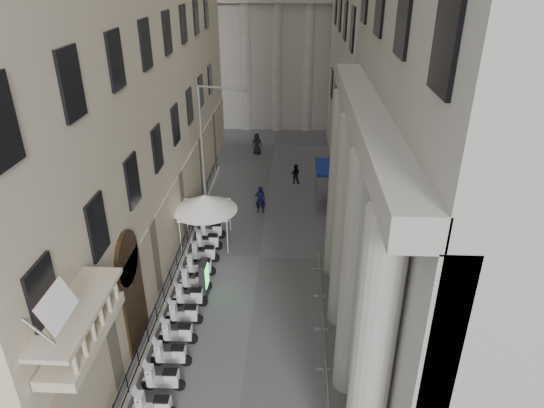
{
  "coord_description": "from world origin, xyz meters",
  "views": [
    {
      "loc": [
        1.92,
        -4.5,
        15.32
      ],
      "look_at": [
        0.83,
        17.1,
        4.5
      ],
      "focal_mm": 32.0,
      "sensor_mm": 36.0,
      "label": 1
    }
  ],
  "objects": [
    {
      "name": "pedestrian_c",
      "position": [
        -1.44,
        36.0,
        0.95
      ],
      "size": [
        0.96,
        0.65,
        1.9
      ],
      "primitive_type": "imported",
      "rotation": [
        0.0,
        0.0,
        3.09
      ],
      "color": "black",
      "rests_on": "ground"
    },
    {
      "name": "pedestrian_b",
      "position": [
        1.99,
        29.81,
        0.77
      ],
      "size": [
        0.85,
        0.72,
        1.54
      ],
      "primitive_type": "imported",
      "rotation": [
        0.0,
        0.0,
        2.95
      ],
      "color": "black",
      "rests_on": "ground"
    },
    {
      "name": "blue_awning",
      "position": [
        4.15,
        26.0,
        0.0
      ],
      "size": [
        1.6,
        3.0,
        3.0
      ],
      "primitive_type": null,
      "color": "navy",
      "rests_on": "ground"
    },
    {
      "name": "iron_fence",
      "position": [
        -4.3,
        18.0,
        0.0
      ],
      "size": [
        0.3,
        28.0,
        1.4
      ],
      "primitive_type": null,
      "color": "black",
      "rests_on": "ground"
    },
    {
      "name": "pedestrian_a",
      "position": [
        -0.35,
        24.8,
        0.97
      ],
      "size": [
        0.74,
        0.52,
        1.94
      ],
      "primitive_type": "imported",
      "rotation": [
        0.0,
        0.0,
        3.22
      ],
      "color": "#0C0D33",
      "rests_on": "ground"
    },
    {
      "name": "street_lamp",
      "position": [
        -3.27,
        22.6,
        5.48
      ],
      "size": [
        2.91,
        0.9,
        9.1
      ],
      "rotation": [
        0.0,
        0.0,
        -0.25
      ],
      "color": "gray",
      "rests_on": "ground"
    },
    {
      "name": "scooter_10",
      "position": [
        -3.08,
        17.19,
        0.0
      ],
      "size": [
        1.41,
        0.6,
        1.5
      ],
      "primitive_type": null,
      "rotation": [
        0.0,
        0.0,
        1.6
      ],
      "color": "silver",
      "rests_on": "ground"
    },
    {
      "name": "scooter_5",
      "position": [
        -3.08,
        10.59,
        0.0
      ],
      "size": [
        1.41,
        0.6,
        1.5
      ],
      "primitive_type": null,
      "rotation": [
        0.0,
        0.0,
        1.6
      ],
      "color": "silver",
      "rests_on": "ground"
    },
    {
      "name": "scooter_6",
      "position": [
        -3.08,
        11.91,
        0.0
      ],
      "size": [
        1.41,
        0.6,
        1.5
      ],
      "primitive_type": null,
      "rotation": [
        0.0,
        0.0,
        1.6
      ],
      "color": "silver",
      "rests_on": "ground"
    },
    {
      "name": "scooter_8",
      "position": [
        -3.08,
        14.55,
        0.0
      ],
      "size": [
        1.41,
        0.6,
        1.5
      ],
      "primitive_type": null,
      "rotation": [
        0.0,
        0.0,
        1.6
      ],
      "color": "silver",
      "rests_on": "ground"
    },
    {
      "name": "security_tent",
      "position": [
        -3.22,
        20.68,
        2.62
      ],
      "size": [
        3.86,
        3.86,
        3.14
      ],
      "color": "silver",
      "rests_on": "ground"
    },
    {
      "name": "scooter_13",
      "position": [
        -3.08,
        21.15,
        0.0
      ],
      "size": [
        1.41,
        0.6,
        1.5
      ],
      "primitive_type": null,
      "rotation": [
        0.0,
        0.0,
        1.6
      ],
      "color": "silver",
      "rests_on": "ground"
    },
    {
      "name": "scooter_11",
      "position": [
        -3.08,
        18.51,
        0.0
      ],
      "size": [
        1.41,
        0.6,
        1.5
      ],
      "primitive_type": null,
      "rotation": [
        0.0,
        0.0,
        1.6
      ],
      "color": "silver",
      "rests_on": "ground"
    },
    {
      "name": "scooter_4",
      "position": [
        -3.08,
        9.26,
        0.0
      ],
      "size": [
        1.41,
        0.6,
        1.5
      ],
      "primitive_type": null,
      "rotation": [
        0.0,
        0.0,
        1.6
      ],
      "color": "silver",
      "rests_on": "ground"
    },
    {
      "name": "barrier_3",
      "position": [
        3.33,
        11.88,
        0.0
      ],
      "size": [
        0.6,
        2.4,
        1.1
      ],
      "primitive_type": null,
      "color": "#A4A7AC",
      "rests_on": "ground"
    },
    {
      "name": "scooter_9",
      "position": [
        -3.08,
        15.87,
        0.0
      ],
      "size": [
        1.41,
        0.6,
        1.5
      ],
      "primitive_type": null,
      "rotation": [
        0.0,
        0.0,
        1.6
      ],
      "color": "silver",
      "rests_on": "ground"
    },
    {
      "name": "info_kiosk",
      "position": [
        -2.49,
        15.37,
        1.04
      ],
      "size": [
        0.34,
        0.98,
        2.06
      ],
      "rotation": [
        0.0,
        0.0,
        -0.02
      ],
      "color": "black",
      "rests_on": "ground"
    },
    {
      "name": "scooter_7",
      "position": [
        -3.08,
        13.23,
        0.0
      ],
      "size": [
        1.41,
        0.6,
        1.5
      ],
      "primitive_type": null,
      "rotation": [
        0.0,
        0.0,
        1.6
      ],
      "color": "silver",
      "rests_on": "ground"
    },
    {
      "name": "scooter_12",
      "position": [
        -3.08,
        19.83,
        0.0
      ],
      "size": [
        1.41,
        0.6,
        1.5
      ],
      "primitive_type": null,
      "rotation": [
        0.0,
        0.0,
        1.6
      ],
      "color": "silver",
      "rests_on": "ground"
    },
    {
      "name": "barrier_5",
      "position": [
        3.33,
        16.88,
        0.0
      ],
      "size": [
        0.6,
        2.4,
        1.1
      ],
      "primitive_type": null,
      "color": "#A4A7AC",
      "rests_on": "ground"
    },
    {
      "name": "barrier_2",
      "position": [
        3.33,
        9.38,
        0.0
      ],
      "size": [
        0.6,
        2.4,
        1.1
      ],
      "primitive_type": null,
      "color": "#A4A7AC",
      "rests_on": "ground"
    },
    {
      "name": "barrier_4",
      "position": [
        3.33,
        14.38,
        0.0
      ],
      "size": [
        0.6,
        2.4,
        1.1
      ],
      "primitive_type": null,
      "color": "#A4A7AC",
      "rests_on": "ground"
    }
  ]
}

